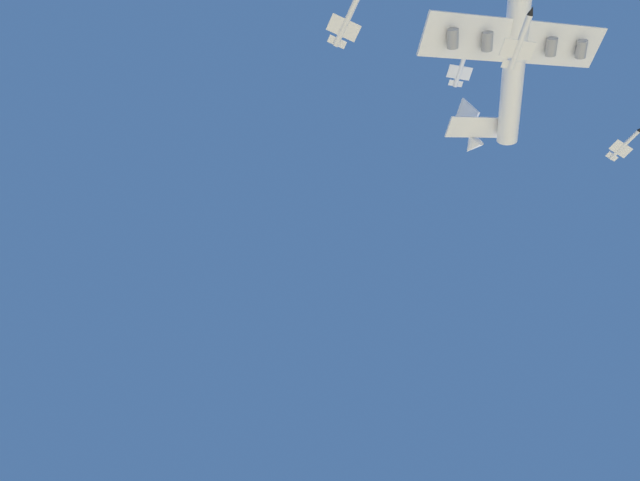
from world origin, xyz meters
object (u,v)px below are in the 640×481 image
at_px(chase_jet_trailing, 346,22).
at_px(carrier_jet, 515,38).
at_px(chase_jet_right_wing, 624,145).
at_px(chase_jet_high_escort, 461,68).
at_px(chase_jet_left_wing, 520,43).

bearing_deg(chase_jet_trailing, carrier_jet, 76.32).
xyz_separation_m(carrier_jet, chase_jet_right_wing, (-64.13, 30.66, 20.34)).
relative_size(carrier_jet, chase_jet_high_escort, 4.72).
distance_m(chase_jet_left_wing, chase_jet_high_escort, 51.61).
height_order(chase_jet_left_wing, chase_jet_trailing, chase_jet_trailing).
xyz_separation_m(chase_jet_right_wing, chase_jet_trailing, (92.86, -70.97, -35.25)).
bearing_deg(chase_jet_high_escort, chase_jet_right_wing, 104.85).
bearing_deg(chase_jet_trailing, chase_jet_high_escort, 98.48).
height_order(chase_jet_left_wing, chase_jet_right_wing, chase_jet_right_wing).
xyz_separation_m(chase_jet_right_wing, chase_jet_high_escort, (52.49, -45.39, 1.41)).
height_order(chase_jet_trailing, chase_jet_high_escort, chase_jet_high_escort).
distance_m(chase_jet_trailing, chase_jet_high_escort, 60.23).
bearing_deg(chase_jet_left_wing, chase_jet_right_wing, 121.31).
distance_m(chase_jet_right_wing, chase_jet_trailing, 122.07).
xyz_separation_m(carrier_jet, chase_jet_left_wing, (9.05, -3.61, -24.21)).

